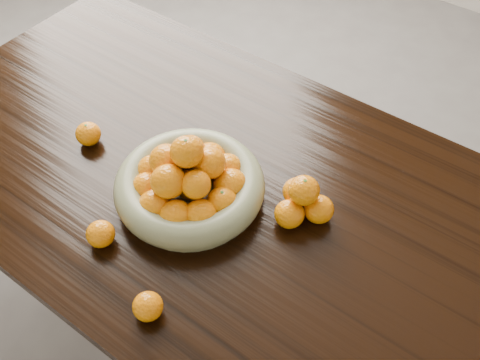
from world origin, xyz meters
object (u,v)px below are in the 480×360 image
Objects in this scene: fruit_bowl at (189,183)px; orange_pyramid at (302,201)px; dining_table at (234,211)px; loose_orange_0 at (88,134)px.

fruit_bowl is 2.59× the size of orange_pyramid.
loose_orange_0 is at bearing -167.22° from dining_table.
loose_orange_0 is at bearing -167.67° from orange_pyramid.
orange_pyramid is (0.26, 0.12, -0.01)m from fruit_bowl.
dining_table is 0.18m from fruit_bowl.
fruit_bowl is (-0.08, -0.08, 0.14)m from dining_table.
loose_orange_0 reaches higher than dining_table.
dining_table is at bearing 12.78° from loose_orange_0.
fruit_bowl is at bearing -132.48° from dining_table.
orange_pyramid is 0.62m from loose_orange_0.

